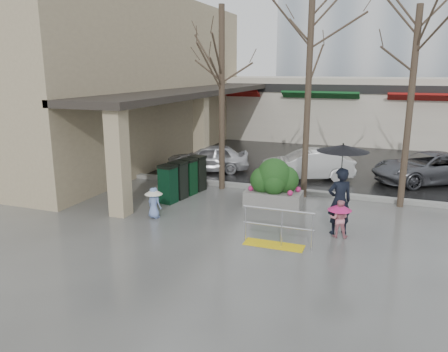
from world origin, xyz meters
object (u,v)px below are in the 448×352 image
Objects in this scene: child_blue at (154,200)px; child_pink at (339,216)px; tree_midwest at (310,48)px; woman at (341,182)px; news_boxes at (183,178)px; car_a at (208,158)px; tree_west at (222,54)px; car_b at (307,165)px; handrail at (276,232)px; car_c at (428,168)px; tree_mideast at (415,59)px; planter at (274,184)px.

child_pink is at bearing -162.89° from child_blue.
tree_midwest is 2.68× the size of woman.
news_boxes reaches higher than car_a.
child_blue is (-0.77, -3.96, -4.49)m from tree_west.
tree_west reaches higher than car_a.
news_boxes is (-0.18, 2.50, 0.08)m from child_blue.
woman reaches higher than car_b.
woman reaches higher than handrail.
child_pink is 0.43× the size of news_boxes.
car_c is at bearing 81.41° from car_b.
tree_midwest is 1.83× the size of car_b.
tree_west is at bearing 10.96° from car_a.
car_c reaches higher than child_pink.
car_b is at bearing 98.00° from tree_midwest.
car_c is at bearing 74.27° from tree_mideast.
car_a reaches higher than child_pink.
handrail is at bearing 36.26° from child_pink.
tree_mideast is at bearing -138.23° from child_blue.
child_pink is 0.28× the size of car_b.
car_a is at bearing -72.55° from woman.
tree_midwest is at bearing 0.00° from tree_west.
child_pink is 6.15m from news_boxes.
handrail is 0.28× the size of tree_west.
planter reaches higher than car_b.
news_boxes reaches higher than car_c.
planter is at bearing 23.52° from car_a.
child_blue is at bearing 0.37° from child_pink.
planter is 0.43× the size of car_c.
tree_mideast reaches higher than news_boxes.
tree_midwest reaches higher than handrail.
planter is 7.37m from car_c.
woman is (1.59, -3.33, -3.71)m from tree_midwest.
car_b is (3.78, 4.08, -0.04)m from news_boxes.
child_pink is 1.07× the size of child_blue.
planter is at bearing -129.22° from child_blue.
woman is 2.44× the size of child_pink.
tree_west reaches higher than handrail.
woman is 0.71× the size of car_a.
child_pink is at bearing -36.52° from tree_west.
handrail is 6.83m from tree_midwest.
car_a is 9.30m from car_c.
tree_mideast reaches higher than car_c.
tree_midwest is 1.08× the size of tree_mideast.
tree_midwest is 7.12m from car_a.
news_boxes is at bearing -90.91° from car_c.
tree_mideast is 5.79m from child_pink.
news_boxes reaches higher than child_pink.
tree_mideast is 5.93m from planter.
tree_west is 3.20m from tree_midwest.
woman is at bearing -117.22° from tree_mideast.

